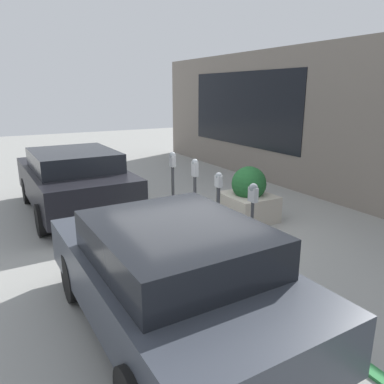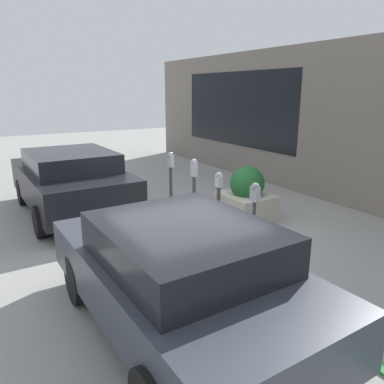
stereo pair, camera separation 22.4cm
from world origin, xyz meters
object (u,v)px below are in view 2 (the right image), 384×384
parking_meter_nearest (255,204)px  parking_meter_fourth (171,173)px  parking_meter_second (219,198)px  parked_car_front (180,273)px  planter_box (247,197)px  parked_car_middle (71,180)px  parking_meter_middle (194,183)px

parking_meter_nearest → parking_meter_fourth: (2.97, -0.00, -0.03)m
parking_meter_second → parked_car_front: bearing=136.3°
parking_meter_nearest → parking_meter_fourth: 2.97m
parking_meter_nearest → parking_meter_fourth: size_ratio=0.94×
planter_box → parked_car_front: size_ratio=0.30×
parked_car_front → parked_car_middle: 5.25m
parking_meter_middle → planter_box: parking_meter_middle is taller
parked_car_front → parking_meter_second: bearing=-45.3°
parked_car_front → parked_car_middle: (5.25, -0.01, 0.04)m
parking_meter_nearest → parked_car_front: parked_car_front is taller
parked_car_middle → parking_meter_fourth: bearing=-123.4°
planter_box → parking_meter_fourth: bearing=46.1°
parked_car_front → parked_car_middle: size_ratio=0.96×
parking_meter_middle → parked_car_middle: 3.03m
parking_meter_fourth → parked_car_middle: 2.35m
planter_box → parked_car_front: parked_car_front is taller
parking_meter_nearest → planter_box: bearing=-36.0°
parking_meter_nearest → parked_car_middle: bearing=25.1°
parking_meter_nearest → parking_meter_middle: bearing=-0.1°
parking_meter_second → planter_box: 1.47m
parking_meter_second → parked_car_middle: bearing=32.4°
parking_meter_nearest → parked_car_middle: parked_car_middle is taller
parking_meter_middle → parking_meter_fourth: bearing=0.2°
parking_meter_fourth → parked_car_front: bearing=153.6°
parking_meter_nearest → parking_meter_middle: 1.94m
planter_box → parking_meter_middle: bearing=81.6°
parking_meter_nearest → parked_car_front: bearing=117.5°
parking_meter_fourth → parked_car_front: parking_meter_fourth is taller
parking_meter_nearest → parking_meter_second: bearing=-1.1°
parked_car_front → parked_car_middle: parked_car_middle is taller
parking_meter_second → parked_car_front: size_ratio=0.34×
parking_meter_nearest → parked_car_middle: 4.66m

